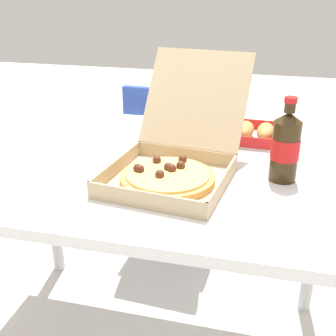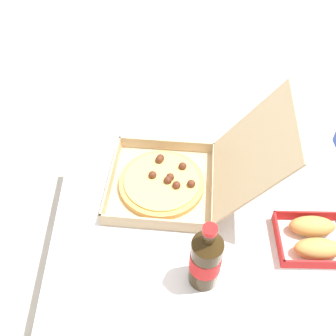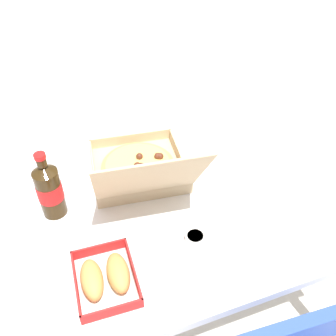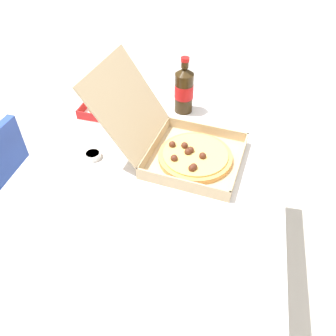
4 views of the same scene
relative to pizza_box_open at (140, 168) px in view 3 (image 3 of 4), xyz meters
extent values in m
plane|color=beige|center=(-0.10, 0.09, -0.79)|extent=(10.00, 10.00, 0.00)
cube|color=white|center=(-0.10, 0.09, -0.06)|extent=(1.23, 0.86, 0.03)
cylinder|color=#B7B7BC|center=(-0.65, -0.27, -0.43)|extent=(0.05, 0.05, 0.72)
cylinder|color=#B7B7BC|center=(0.45, -0.27, -0.43)|extent=(0.05, 0.05, 0.72)
cube|color=tan|center=(0.00, -0.04, -0.04)|extent=(0.33, 0.33, 0.01)
cube|color=tan|center=(-0.02, -0.19, -0.02)|extent=(0.30, 0.04, 0.04)
cube|color=tan|center=(-0.15, -0.03, -0.02)|extent=(0.04, 0.30, 0.04)
cube|color=tan|center=(0.14, -0.06, -0.02)|extent=(0.04, 0.30, 0.04)
cube|color=tan|center=(0.01, 0.10, -0.02)|extent=(0.30, 0.04, 0.04)
cube|color=tan|center=(0.02, 0.19, 0.13)|extent=(0.32, 0.21, 0.25)
cylinder|color=tan|center=(0.00, -0.04, -0.03)|extent=(0.25, 0.25, 0.02)
cylinder|color=#EAC666|center=(0.00, -0.04, -0.02)|extent=(0.22, 0.22, 0.01)
sphere|color=#562819|center=(-0.08, -0.05, -0.01)|extent=(0.02, 0.02, 0.02)
sphere|color=#562819|center=(0.02, 0.04, -0.01)|extent=(0.02, 0.02, 0.02)
sphere|color=#562819|center=(0.00, -0.03, -0.01)|extent=(0.02, 0.02, 0.02)
sphere|color=#562819|center=(0.02, 0.00, -0.01)|extent=(0.02, 0.02, 0.02)
sphere|color=#562819|center=(-0.08, -0.05, -0.01)|extent=(0.02, 0.02, 0.02)
sphere|color=#562819|center=(-0.05, 0.02, -0.01)|extent=(0.02, 0.02, 0.02)
sphere|color=#562819|center=(-0.02, -0.07, -0.01)|extent=(0.02, 0.02, 0.02)
sphere|color=#562819|center=(-0.01, -0.02, -0.01)|extent=(0.02, 0.02, 0.02)
cube|color=white|center=(0.20, 0.35, -0.04)|extent=(0.16, 0.20, 0.00)
cube|color=red|center=(0.19, 0.25, -0.02)|extent=(0.15, 0.01, 0.03)
cube|color=red|center=(0.20, 0.44, -0.02)|extent=(0.15, 0.01, 0.03)
cube|color=red|center=(0.12, 0.35, -0.02)|extent=(0.01, 0.19, 0.03)
cube|color=red|center=(0.27, 0.34, -0.02)|extent=(0.01, 0.19, 0.03)
ellipsoid|color=tan|center=(0.16, 0.35, -0.01)|extent=(0.06, 0.12, 0.05)
ellipsoid|color=tan|center=(0.23, 0.34, -0.01)|extent=(0.06, 0.12, 0.05)
cylinder|color=#33230F|center=(0.29, 0.05, 0.03)|extent=(0.07, 0.07, 0.16)
cone|color=#33230F|center=(0.29, 0.05, 0.13)|extent=(0.07, 0.07, 0.02)
cylinder|color=#33230F|center=(0.29, 0.05, 0.15)|extent=(0.03, 0.03, 0.02)
cylinder|color=red|center=(0.29, 0.05, 0.17)|extent=(0.03, 0.03, 0.01)
cylinder|color=red|center=(0.29, 0.05, 0.04)|extent=(0.07, 0.07, 0.06)
cube|color=white|center=(-0.39, -0.08, -0.04)|extent=(0.22, 0.16, 0.00)
cylinder|color=white|center=(-0.07, 0.30, -0.04)|extent=(0.06, 0.06, 0.02)
cylinder|color=#DBBC66|center=(-0.07, 0.30, -0.03)|extent=(0.05, 0.05, 0.01)
camera|label=1|loc=(0.24, -1.03, 0.45)|focal=46.06mm
camera|label=2|loc=(0.71, -0.04, 0.84)|focal=41.31mm
camera|label=3|loc=(0.23, 0.89, 0.80)|focal=39.94mm
camera|label=4|loc=(-0.85, -0.15, 0.71)|focal=35.94mm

